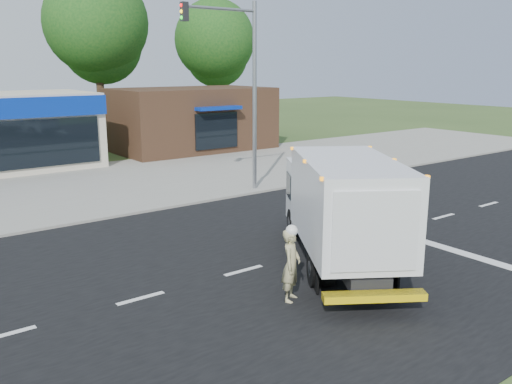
# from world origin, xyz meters

# --- Properties ---
(ground) EXTENTS (120.00, 120.00, 0.00)m
(ground) POSITION_xyz_m (0.00, 0.00, 0.00)
(ground) COLOR #385123
(ground) RESTS_ON ground
(road_asphalt) EXTENTS (60.00, 14.00, 0.02)m
(road_asphalt) POSITION_xyz_m (0.00, 0.00, 0.00)
(road_asphalt) COLOR black
(road_asphalt) RESTS_ON ground
(sidewalk) EXTENTS (60.00, 2.40, 0.12)m
(sidewalk) POSITION_xyz_m (0.00, 8.20, 0.06)
(sidewalk) COLOR gray
(sidewalk) RESTS_ON ground
(parking_apron) EXTENTS (60.00, 9.00, 0.02)m
(parking_apron) POSITION_xyz_m (0.00, 14.00, 0.01)
(parking_apron) COLOR gray
(parking_apron) RESTS_ON ground
(lane_markings) EXTENTS (55.20, 7.00, 0.01)m
(lane_markings) POSITION_xyz_m (1.35, -1.35, 0.02)
(lane_markings) COLOR silver
(lane_markings) RESTS_ON road_asphalt
(ems_box_truck) EXTENTS (5.55, 7.09, 3.11)m
(ems_box_truck) POSITION_xyz_m (-0.58, -1.18, 1.79)
(ems_box_truck) COLOR black
(ems_box_truck) RESTS_ON ground
(emergency_worker) EXTENTS (0.76, 0.70, 1.85)m
(emergency_worker) POSITION_xyz_m (-3.17, -2.18, 0.91)
(emergency_worker) COLOR tan
(emergency_worker) RESTS_ON ground
(brown_storefront) EXTENTS (10.00, 6.70, 4.00)m
(brown_storefront) POSITION_xyz_m (7.00, 19.98, 2.00)
(brown_storefront) COLOR #382316
(brown_storefront) RESTS_ON ground
(traffic_signal_pole) EXTENTS (3.51, 0.25, 8.00)m
(traffic_signal_pole) POSITION_xyz_m (2.35, 7.60, 4.92)
(traffic_signal_pole) COLOR gray
(traffic_signal_pole) RESTS_ON ground
(background_trees) EXTENTS (36.77, 7.39, 12.10)m
(background_trees) POSITION_xyz_m (-0.85, 28.16, 7.38)
(background_trees) COLOR #332114
(background_trees) RESTS_ON ground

